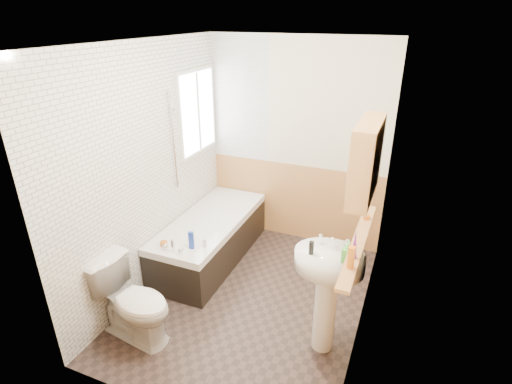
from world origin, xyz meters
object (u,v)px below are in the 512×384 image
bathtub (211,237)px  medicine_cabinet (366,160)px  pine_shelf (359,242)px  toilet (133,302)px  sink (327,282)px

bathtub → medicine_cabinet: size_ratio=2.63×
bathtub → pine_shelf: pine_shelf is taller
toilet → medicine_cabinet: (1.77, 0.68, 1.35)m
toilet → sink: 1.71m
sink → pine_shelf: (0.20, 0.08, 0.38)m
sink → toilet: bearing=-166.0°
bathtub → pine_shelf: (1.77, -0.78, 0.79)m
toilet → pine_shelf: pine_shelf is taller
toilet → pine_shelf: (1.80, 0.60, 0.70)m
sink → bathtub: bearing=147.4°
pine_shelf → bathtub: bearing=156.3°
bathtub → pine_shelf: bearing=-23.7°
bathtub → toilet: bearing=-91.2°
toilet → pine_shelf: size_ratio=0.58×
toilet → medicine_cabinet: 2.33m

